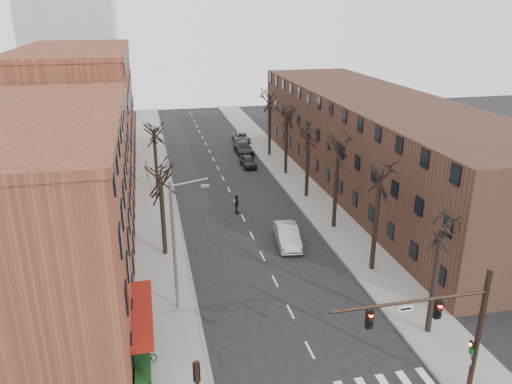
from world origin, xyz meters
TOP-DOWN VIEW (x-y plane):
  - sidewalk_left at (-8.00, 35.00)m, footprint 4.00×90.00m
  - sidewalk_right at (8.00, 35.00)m, footprint 4.00×90.00m
  - building_left_near at (-16.00, 15.00)m, footprint 12.00×26.00m
  - building_left_far at (-16.00, 44.00)m, footprint 12.00×28.00m
  - building_right at (16.00, 30.00)m, footprint 12.00×50.00m
  - awning_left at (-9.40, 6.00)m, footprint 1.20×7.00m
  - hedge at (-9.50, 5.00)m, footprint 0.80×6.00m
  - tree_right_a at (7.60, 4.00)m, footprint 5.20×5.20m
  - tree_right_b at (7.60, 12.00)m, footprint 5.20×5.20m
  - tree_right_c at (7.60, 20.00)m, footprint 5.20×5.20m
  - tree_right_d at (7.60, 28.00)m, footprint 5.20×5.20m
  - tree_right_e at (7.60, 36.00)m, footprint 5.20×5.20m
  - tree_right_f at (7.60, 44.00)m, footprint 5.20×5.20m
  - tree_left_a at (-7.60, 18.00)m, footprint 5.20×5.20m
  - tree_left_b at (-7.60, 34.00)m, footprint 5.20×5.20m
  - signal_mast_arm at (5.45, -1.00)m, footprint 8.14×0.30m
  - streetlight at (-7.03, 10.00)m, footprint 2.45×0.22m
  - silver_sedan at (2.53, 17.60)m, footprint 2.31×5.16m
  - parked_car_near at (3.80, 39.85)m, footprint 1.72×4.08m
  - parked_car_mid at (4.42, 45.80)m, footprint 2.13×5.23m
  - parked_car_far at (5.30, 52.02)m, footprint 2.30×4.87m
  - pedestrian_crossing at (-0.38, 25.23)m, footprint 0.79×1.20m
  - bicycle at (-9.60, 4.77)m, footprint 1.75×0.68m

SIDE VIEW (x-z plane):
  - awning_left at x=-9.40m, z-range -0.07..0.07m
  - tree_right_a at x=7.60m, z-range -5.00..5.00m
  - tree_right_b at x=7.60m, z-range -5.40..5.40m
  - tree_right_c at x=7.60m, z-range -5.80..5.80m
  - tree_right_d at x=7.60m, z-range -5.00..5.00m
  - tree_right_e at x=7.60m, z-range -5.40..5.40m
  - tree_right_f at x=7.60m, z-range -5.80..5.80m
  - tree_left_a at x=-7.60m, z-range -4.75..4.75m
  - tree_left_b at x=-7.60m, z-range -4.75..4.75m
  - sidewalk_left at x=-8.00m, z-range 0.00..0.15m
  - sidewalk_right at x=8.00m, z-range 0.00..0.15m
  - bicycle at x=-9.60m, z-range 0.15..1.06m
  - hedge at x=-9.50m, z-range 0.15..1.15m
  - parked_car_far at x=5.30m, z-range 0.00..1.35m
  - parked_car_near at x=3.80m, z-range 0.00..1.38m
  - parked_car_mid at x=4.42m, z-range 0.00..1.52m
  - silver_sedan at x=2.53m, z-range 0.00..1.64m
  - pedestrian_crossing at x=-0.38m, z-range 0.00..1.89m
  - signal_mast_arm at x=5.45m, z-range 0.80..8.00m
  - building_right at x=16.00m, z-range 0.00..10.00m
  - streetlight at x=-7.03m, z-range 0.50..9.53m
  - building_left_near at x=-16.00m, z-range 0.00..12.00m
  - building_left_far at x=-16.00m, z-range 0.00..14.00m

